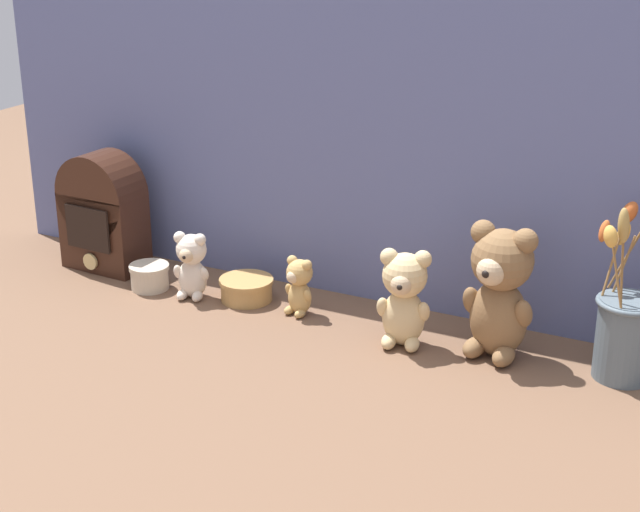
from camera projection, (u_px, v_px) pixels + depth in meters
name	position (u px, v px, depth m)	size (l,w,h in m)	color
ground_plane	(316.00, 323.00, 1.97)	(4.00, 4.00, 0.00)	brown
backdrop_wall	(353.00, 147.00, 2.00)	(1.74, 0.02, 0.65)	slate
teddy_bear_large	(500.00, 289.00, 1.79)	(0.14, 0.13, 0.26)	olive
teddy_bear_medium	(404.00, 296.00, 1.84)	(0.11, 0.10, 0.19)	#DBBC84
teddy_bear_small	(191.00, 264.00, 2.07)	(0.08, 0.07, 0.15)	beige
teddy_bear_tiny	(299.00, 285.00, 1.99)	(0.07, 0.06, 0.12)	tan
flower_vase	(626.00, 327.00, 1.72)	(0.14, 0.16, 0.34)	slate
vintage_radio	(103.00, 212.00, 2.21)	(0.19, 0.11, 0.27)	#381E14
decorative_tin_tall	(246.00, 289.00, 2.07)	(0.12, 0.12, 0.05)	tan
decorative_tin_short	(150.00, 277.00, 2.13)	(0.09, 0.09, 0.05)	beige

